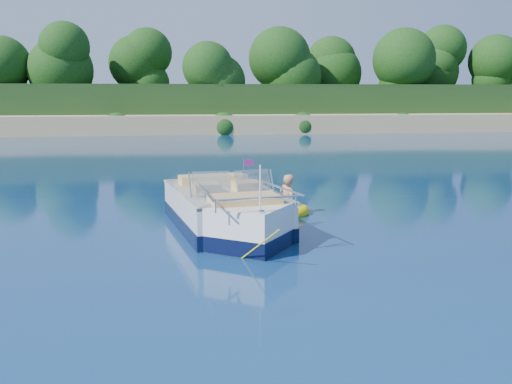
% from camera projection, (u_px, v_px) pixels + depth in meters
% --- Properties ---
extents(ground, '(160.00, 160.00, 0.00)m').
position_uv_depth(ground, '(324.00, 257.00, 11.36)').
color(ground, '#0A1847').
rests_on(ground, ground).
extents(shoreline, '(170.00, 59.00, 6.00)m').
position_uv_depth(shoreline, '(199.00, 111.00, 73.45)').
color(shoreline, tan).
rests_on(shoreline, ground).
extents(treeline, '(150.00, 7.12, 8.19)m').
position_uv_depth(treeline, '(209.00, 67.00, 50.46)').
color(treeline, black).
rests_on(treeline, ground).
extents(motorboat, '(2.96, 6.26, 2.10)m').
position_uv_depth(motorboat, '(228.00, 214.00, 13.49)').
color(motorboat, white).
rests_on(motorboat, ground).
extents(tow_tube, '(1.36, 1.36, 0.33)m').
position_uv_depth(tow_tube, '(286.00, 211.00, 15.44)').
color(tow_tube, yellow).
rests_on(tow_tube, ground).
extents(boy, '(0.76, 0.95, 1.71)m').
position_uv_depth(boy, '(286.00, 213.00, 15.53)').
color(boy, tan).
rests_on(boy, ground).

